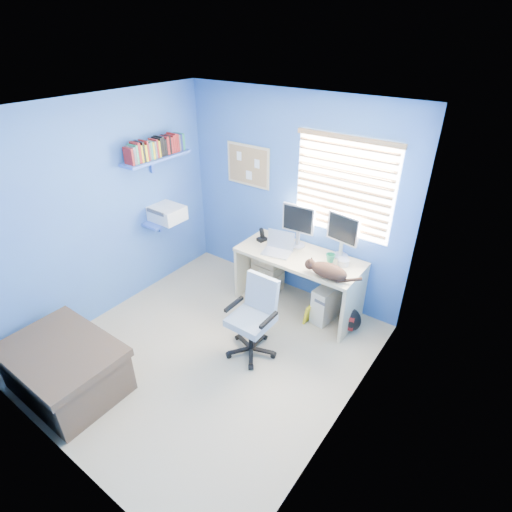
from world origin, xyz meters
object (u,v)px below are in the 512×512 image
Objects in this scene: laptop at (277,245)px; office_chair at (253,326)px; desk at (298,281)px; tower_pc at (328,302)px; cat at (329,271)px.

laptop reaches higher than office_chair.
desk is 0.43m from tower_pc.
cat is at bearing 58.05° from office_chair.
desk is 0.55m from laptop.
laptop is at bearing -161.16° from tower_pc.
desk reaches higher than tower_pc.
office_chair is at bearing -104.26° from tower_pc.
laptop is 0.38× the size of office_chair.
desk is 1.71× the size of office_chair.
tower_pc is 0.52× the size of office_chair.
laptop reaches higher than cat.
cat is at bearing -65.12° from tower_pc.
cat is 0.48× the size of office_chair.
office_chair reaches higher than tower_pc.
desk is 0.69m from cat.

